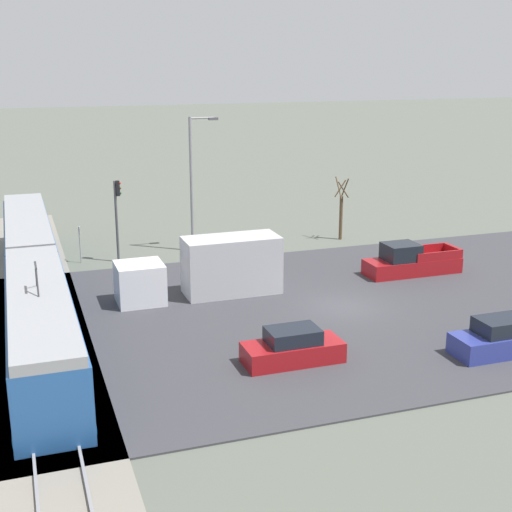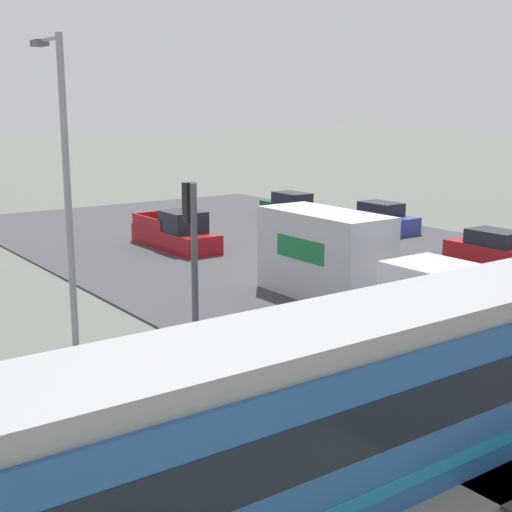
# 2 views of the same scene
# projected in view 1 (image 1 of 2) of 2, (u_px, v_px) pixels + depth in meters

# --- Properties ---
(ground_plane) EXTENTS (320.00, 320.00, 0.00)m
(ground_plane) POSITION_uv_depth(u_px,v_px,m) (343.00, 308.00, 37.00)
(ground_plane) COLOR #565B51
(road_surface) EXTENTS (21.77, 45.27, 0.08)m
(road_surface) POSITION_uv_depth(u_px,v_px,m) (343.00, 307.00, 36.99)
(road_surface) COLOR #38383D
(road_surface) RESTS_ON ground
(rail_bed) EXTENTS (55.87, 4.40, 0.22)m
(rail_bed) POSITION_uv_depth(u_px,v_px,m) (41.00, 344.00, 32.25)
(rail_bed) COLOR gray
(rail_bed) RESTS_ON ground
(light_rail_tram) EXTENTS (29.93, 2.68, 4.39)m
(light_rail_tram) POSITION_uv_depth(u_px,v_px,m) (34.00, 278.00, 36.51)
(light_rail_tram) COLOR #235193
(light_rail_tram) RESTS_ON ground
(box_truck) EXTENTS (2.33, 8.85, 3.14)m
(box_truck) POSITION_uv_depth(u_px,v_px,m) (210.00, 269.00, 38.44)
(box_truck) COLOR silver
(box_truck) RESTS_ON ground
(pickup_truck) EXTENTS (1.91, 5.80, 1.90)m
(pickup_truck) POSITION_uv_depth(u_px,v_px,m) (410.00, 262.00, 42.43)
(pickup_truck) COLOR maroon
(pickup_truck) RESTS_ON ground
(sedan_car_0) EXTENTS (1.75, 4.43, 1.61)m
(sedan_car_0) POSITION_uv_depth(u_px,v_px,m) (501.00, 339.00, 31.06)
(sedan_car_0) COLOR navy
(sedan_car_0) RESTS_ON ground
(sedan_car_2) EXTENTS (1.74, 4.24, 1.51)m
(sedan_car_2) POSITION_uv_depth(u_px,v_px,m) (293.00, 348.00, 30.15)
(sedan_car_2) COLOR maroon
(sedan_car_2) RESTS_ON ground
(traffic_light_pole) EXTENTS (0.28, 0.47, 5.20)m
(traffic_light_pole) POSITION_uv_depth(u_px,v_px,m) (117.00, 210.00, 44.47)
(traffic_light_pole) COLOR #47474C
(traffic_light_pole) RESTS_ON ground
(street_tree) EXTENTS (1.06, 0.88, 4.47)m
(street_tree) POSITION_uv_depth(u_px,v_px,m) (341.00, 211.00, 50.36)
(street_tree) COLOR brown
(street_tree) RESTS_ON ground
(street_lamp_near_crossing) EXTENTS (0.36, 1.95, 8.90)m
(street_lamp_near_crossing) POSITION_uv_depth(u_px,v_px,m) (194.00, 175.00, 46.62)
(street_lamp_near_crossing) COLOR gray
(street_lamp_near_crossing) RESTS_ON ground
(no_parking_sign) EXTENTS (0.32, 0.08, 2.36)m
(no_parking_sign) POSITION_uv_depth(u_px,v_px,m) (80.00, 241.00, 44.72)
(no_parking_sign) COLOR gray
(no_parking_sign) RESTS_ON ground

